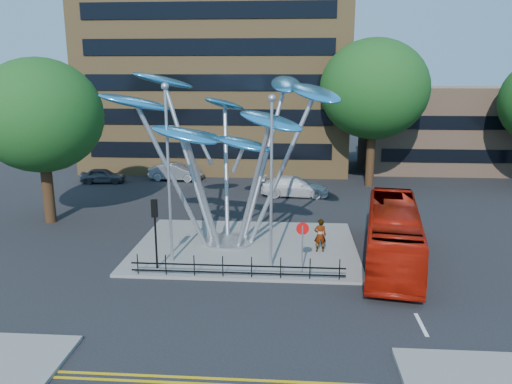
# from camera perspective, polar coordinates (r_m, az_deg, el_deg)

# --- Properties ---
(ground) EXTENTS (120.00, 120.00, 0.00)m
(ground) POSITION_cam_1_polar(r_m,az_deg,el_deg) (21.96, 0.00, -11.85)
(ground) COLOR black
(ground) RESTS_ON ground
(traffic_island) EXTENTS (12.00, 9.00, 0.15)m
(traffic_island) POSITION_cam_1_polar(r_m,az_deg,el_deg) (27.54, -1.18, -6.28)
(traffic_island) COLOR slate
(traffic_island) RESTS_ON ground
(double_yellow_near) EXTENTS (40.00, 0.12, 0.01)m
(double_yellow_near) POSITION_cam_1_polar(r_m,az_deg,el_deg) (16.76, -1.58, -20.66)
(double_yellow_near) COLOR gold
(double_yellow_near) RESTS_ON ground
(brick_tower) EXTENTS (25.00, 15.00, 30.00)m
(brick_tower) POSITION_cam_1_polar(r_m,az_deg,el_deg) (52.60, -4.25, 19.65)
(brick_tower) COLOR olive
(brick_tower) RESTS_ON ground
(low_building_near) EXTENTS (15.00, 8.00, 8.00)m
(low_building_near) POSITION_cam_1_polar(r_m,az_deg,el_deg) (52.15, 20.49, 6.78)
(low_building_near) COLOR #A37B60
(low_building_near) RESTS_ON ground
(tree_right) EXTENTS (8.80, 8.80, 12.11)m
(tree_right) POSITION_cam_1_polar(r_m,az_deg,el_deg) (42.31, 13.34, 11.36)
(tree_right) COLOR black
(tree_right) RESTS_ON ground
(tree_left) EXTENTS (7.60, 7.60, 10.32)m
(tree_left) POSITION_cam_1_polar(r_m,az_deg,el_deg) (33.64, -23.41, 8.00)
(tree_left) COLOR black
(tree_left) RESTS_ON ground
(leaf_sculpture) EXTENTS (12.72, 9.54, 9.51)m
(leaf_sculpture) POSITION_cam_1_polar(r_m,az_deg,el_deg) (26.81, -3.41, 8.09)
(leaf_sculpture) COLOR #9EA0A5
(leaf_sculpture) RESTS_ON traffic_island
(street_lamp_left) EXTENTS (0.36, 0.36, 8.80)m
(street_lamp_left) POSITION_cam_1_polar(r_m,az_deg,el_deg) (24.37, -10.03, 3.75)
(street_lamp_left) COLOR #9EA0A5
(street_lamp_left) RESTS_ON traffic_island
(street_lamp_right) EXTENTS (0.36, 0.36, 8.30)m
(street_lamp_right) POSITION_cam_1_polar(r_m,az_deg,el_deg) (23.21, 1.77, 2.81)
(street_lamp_right) COLOR #9EA0A5
(street_lamp_right) RESTS_ON traffic_island
(traffic_light_island) EXTENTS (0.28, 0.18, 3.42)m
(traffic_light_island) POSITION_cam_1_polar(r_m,az_deg,el_deg) (24.17, -11.48, -3.07)
(traffic_light_island) COLOR black
(traffic_light_island) RESTS_ON traffic_island
(no_entry_sign_island) EXTENTS (0.60, 0.10, 2.45)m
(no_entry_sign_island) POSITION_cam_1_polar(r_m,az_deg,el_deg) (23.57, 5.32, -5.33)
(no_entry_sign_island) COLOR #9EA0A5
(no_entry_sign_island) RESTS_ON traffic_island
(pedestrian_railing_front) EXTENTS (10.00, 0.06, 1.00)m
(pedestrian_railing_front) POSITION_cam_1_polar(r_m,az_deg,el_deg) (23.37, -2.17, -8.75)
(pedestrian_railing_front) COLOR black
(pedestrian_railing_front) RESTS_ON traffic_island
(red_bus) EXTENTS (4.14, 10.74, 2.92)m
(red_bus) POSITION_cam_1_polar(r_m,az_deg,el_deg) (26.15, 15.38, -4.66)
(red_bus) COLOR #A71507
(red_bus) RESTS_ON ground
(pedestrian) EXTENTS (0.68, 0.47, 1.79)m
(pedestrian) POSITION_cam_1_polar(r_m,az_deg,el_deg) (26.57, 7.34, -4.93)
(pedestrian) COLOR gray
(pedestrian) RESTS_ON traffic_island
(parked_car_left) EXTENTS (3.93, 1.91, 1.29)m
(parked_car_left) POSITION_cam_1_polar(r_m,az_deg,el_deg) (45.29, -17.11, 1.81)
(parked_car_left) COLOR #46484F
(parked_car_left) RESTS_ON ground
(parked_car_mid) EXTENTS (4.83, 2.19, 1.54)m
(parked_car_mid) POSITION_cam_1_polar(r_m,az_deg,el_deg) (44.84, -9.16, 2.29)
(parked_car_mid) COLOR #999BA0
(parked_car_mid) RESTS_ON ground
(parked_car_right) EXTENTS (5.27, 2.26, 1.51)m
(parked_car_right) POSITION_cam_1_polar(r_m,az_deg,el_deg) (38.76, 4.43, 0.63)
(parked_car_right) COLOR silver
(parked_car_right) RESTS_ON ground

